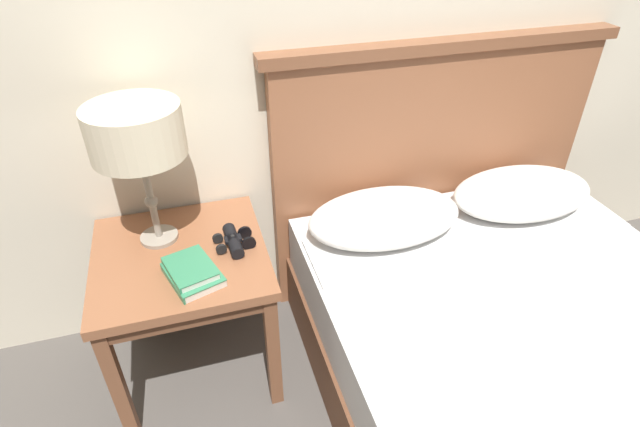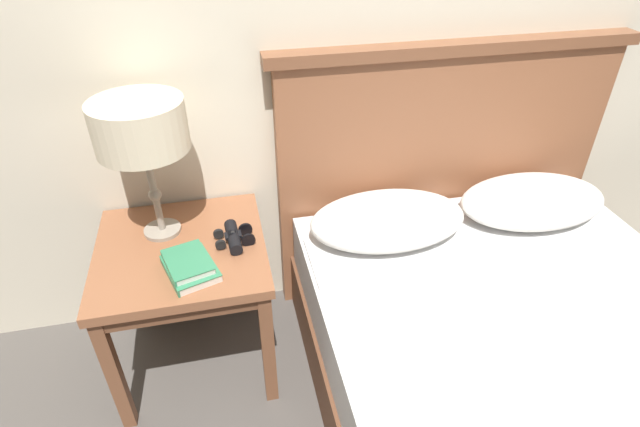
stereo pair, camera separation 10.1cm
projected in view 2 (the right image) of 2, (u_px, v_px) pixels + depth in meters
nightstand at (183, 263)px, 1.77m from camera, size 0.58×0.58×0.56m
bed at (527, 369)px, 1.65m from camera, size 1.46×1.83×1.12m
table_lamp at (140, 129)px, 1.57m from camera, size 0.30×0.30×0.49m
book_on_nightstand at (190, 269)px, 1.61m from camera, size 0.20×0.23×0.03m
book_stacked_on_top at (187, 262)px, 1.60m from camera, size 0.17×0.20×0.02m
binoculars_pair at (234, 237)px, 1.73m from camera, size 0.14×0.16×0.05m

